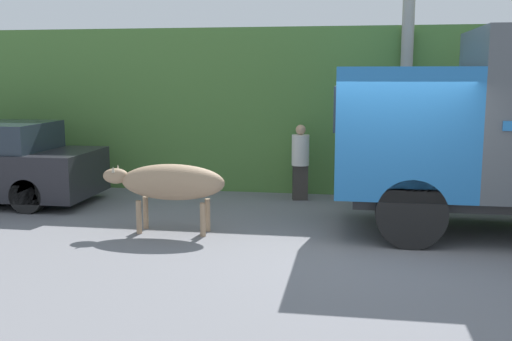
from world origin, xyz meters
The scene contains 6 objects.
ground_plane centered at (0.00, 0.00, 0.00)m, with size 60.00×60.00×0.00m, color slate.
hillside_embankment centered at (0.00, 6.80, 1.80)m, with size 32.00×5.86×3.60m.
building_backdrop centered at (-6.37, 5.33, 1.33)m, with size 5.43×2.70×2.64m.
brown_cow centered at (-3.42, 0.26, 0.84)m, with size 2.08×0.59×1.15m.
pedestrian_on_hill centered at (-1.54, 3.24, 0.85)m, with size 0.43×0.43×1.58m.
utility_pole centered at (0.58, 3.70, 2.86)m, with size 0.90×0.25×5.51m.
Camera 1 is at (-0.46, -9.06, 2.60)m, focal length 42.00 mm.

